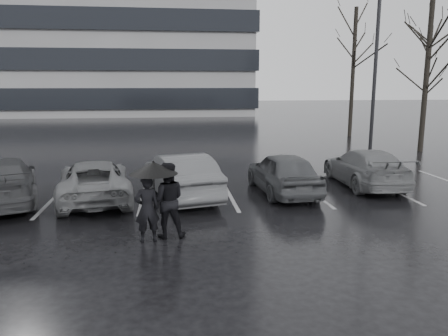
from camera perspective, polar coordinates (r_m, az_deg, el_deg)
ground at (r=12.28m, az=-0.77°, el=-5.97°), size 160.00×160.00×0.00m
car_main at (r=14.50m, az=7.72°, el=-0.61°), size 1.90×4.15×1.38m
car_west_a at (r=13.86m, az=-5.64°, el=-1.01°), size 2.54×4.56×1.42m
car_west_b at (r=14.09m, az=-16.57°, el=-1.58°), size 2.77×4.77×1.25m
car_west_c at (r=14.72m, az=-27.10°, el=-1.53°), size 3.30×5.16×1.39m
car_east at (r=16.26m, az=17.94°, el=0.08°), size 1.93×4.54×1.31m
pedestrian_left at (r=10.10m, az=-10.03°, el=-5.28°), size 0.63×0.48×1.56m
pedestrian_right at (r=10.33m, az=-7.48°, el=-4.18°), size 0.88×0.70×1.79m
umbrella at (r=10.00m, az=-9.19°, el=0.01°), size 1.10×1.10×1.87m
lamp_post at (r=22.67m, az=19.19°, el=12.87°), size 0.54×0.54×9.95m
stall_stripes at (r=14.63m, az=-4.97°, el=-3.21°), size 19.72×5.00×0.00m
tree_east at (r=25.42m, az=24.92°, el=10.94°), size 0.26×0.26×8.00m
tree_ne at (r=30.14m, az=24.91°, el=9.84°), size 0.26×0.26×7.00m
tree_north at (r=31.20m, az=16.48°, el=11.79°), size 0.26×0.26×8.50m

